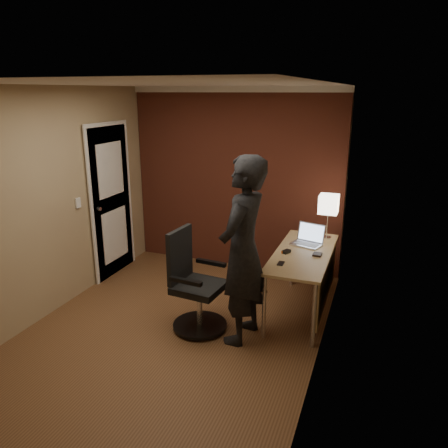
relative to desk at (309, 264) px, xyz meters
The scene contains 9 objects.
room 1.85m from the desk, 155.30° to the left, with size 4.00×4.00×4.00m.
desk is the anchor object (origin of this frame).
desk_lamp 0.80m from the desk, 80.24° to the left, with size 0.22×0.22×0.54m.
laptop 0.36m from the desk, 102.90° to the left, with size 0.39×0.34×0.23m.
mouse 0.30m from the desk, 159.41° to the right, with size 0.06×0.10×0.03m, color black.
phone 0.50m from the desk, 118.31° to the right, with size 0.06×0.12×0.01m, color black.
wallet 0.17m from the desk, 29.55° to the right, with size 0.09×0.11×0.02m, color black.
office_chair 1.31m from the desk, 145.43° to the right, with size 0.58×0.62×1.06m.
person 0.98m from the desk, 125.74° to the right, with size 0.69×0.45×1.89m, color black.
Camera 1 is at (1.92, -3.71, 2.44)m, focal length 35.00 mm.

